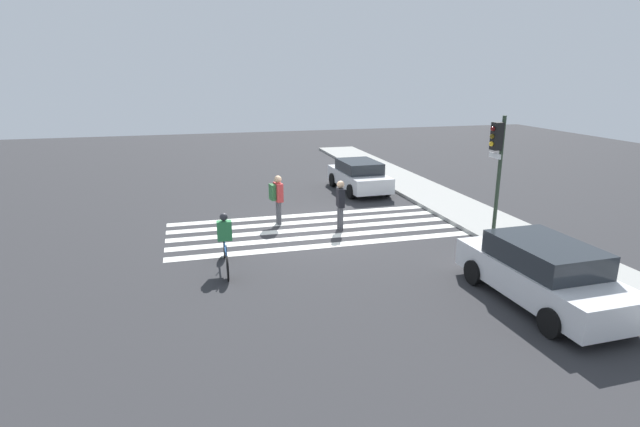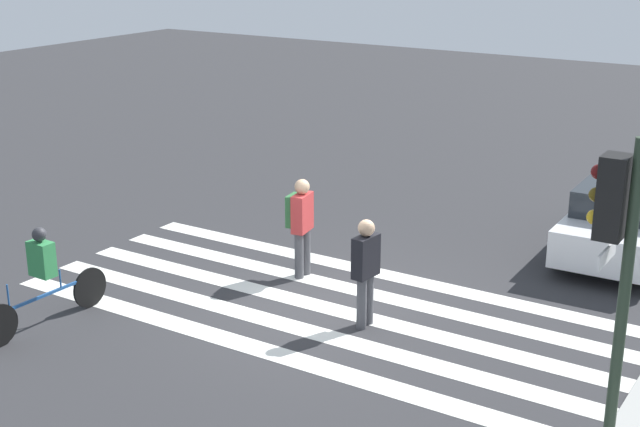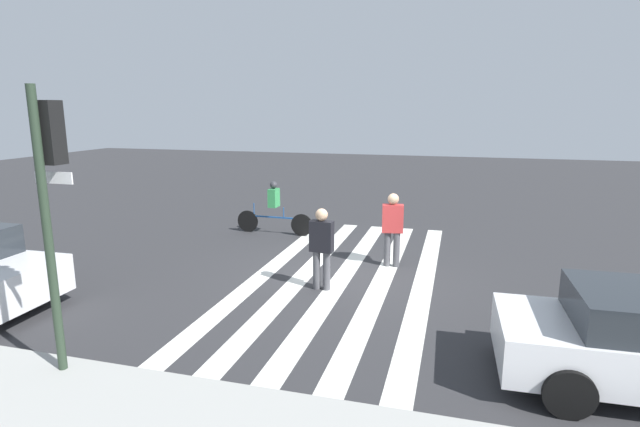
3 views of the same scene
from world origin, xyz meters
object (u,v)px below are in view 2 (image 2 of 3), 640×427
object	(u,v)px
pedestrian_child_with_backpack	(366,267)
pedestrian_adult_tall_backpack	(301,220)
traffic_light	(614,256)
car_parked_dark_suv	(626,218)
cyclist_mid_street	(43,274)

from	to	relation	value
pedestrian_child_with_backpack	pedestrian_adult_tall_backpack	distance (m)	2.34
pedestrian_child_with_backpack	pedestrian_adult_tall_backpack	world-z (taller)	pedestrian_adult_tall_backpack
traffic_light	car_parked_dark_suv	size ratio (longest dim) A/B	0.97
cyclist_mid_street	car_parked_dark_suv	bearing A→B (deg)	141.52
cyclist_mid_street	car_parked_dark_suv	size ratio (longest dim) A/B	0.58
pedestrian_child_with_backpack	pedestrian_adult_tall_backpack	xyz separation A→B (m)	(-1.22, -2.00, 0.06)
cyclist_mid_street	pedestrian_adult_tall_backpack	bearing A→B (deg)	152.24
pedestrian_adult_tall_backpack	cyclist_mid_street	xyz separation A→B (m)	(3.86, -2.17, -0.18)
traffic_light	car_parked_dark_suv	bearing A→B (deg)	-168.08
pedestrian_child_with_backpack	car_parked_dark_suv	world-z (taller)	pedestrian_child_with_backpack
pedestrian_child_with_backpack	car_parked_dark_suv	distance (m)	5.97
pedestrian_adult_tall_backpack	cyclist_mid_street	world-z (taller)	pedestrian_adult_tall_backpack
pedestrian_child_with_backpack	car_parked_dark_suv	size ratio (longest dim) A/B	0.42
pedestrian_child_with_backpack	pedestrian_adult_tall_backpack	bearing A→B (deg)	-115.88
traffic_light	pedestrian_adult_tall_backpack	xyz separation A→B (m)	(-3.81, -6.25, -1.80)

